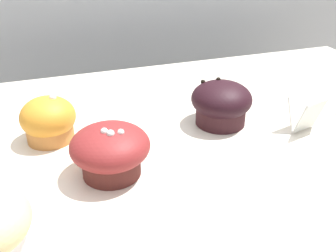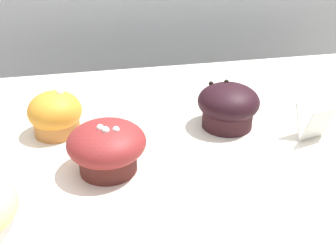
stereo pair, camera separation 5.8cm
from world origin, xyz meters
name	(u,v)px [view 2 (the right image)]	position (x,y,z in m)	size (l,w,h in m)	color
wall_back	(152,39)	(0.00, 0.60, 0.90)	(3.20, 0.10, 1.80)	#B2B7BC
muffin_front_center	(55,114)	(-0.26, 0.04, 0.95)	(0.09, 0.09, 0.08)	#C67A39
muffin_back_left	(228,106)	(0.02, 0.00, 0.95)	(0.10, 0.10, 0.08)	#36191D
muffin_front_left	(107,147)	(-0.19, -0.09, 0.95)	(0.11, 0.11, 0.08)	#52211D
price_card	(314,121)	(0.14, -0.07, 0.94)	(0.06, 0.05, 0.06)	white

